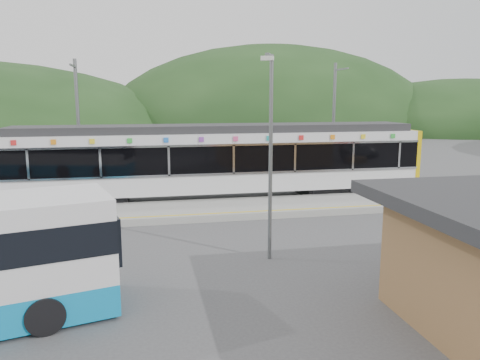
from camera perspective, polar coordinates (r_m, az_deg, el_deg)
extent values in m
plane|color=#4C4C4F|center=(17.91, 0.85, -6.40)|extent=(120.00, 120.00, 0.00)
ellipsoid|color=#1E3D19|center=(73.65, 3.93, 6.03)|extent=(52.00, 39.00, 26.00)
ellipsoid|color=#1E3D19|center=(81.22, 25.36, 5.46)|extent=(44.00, 33.00, 16.00)
cube|color=#9E9E99|center=(21.00, -1.10, -3.52)|extent=(26.00, 3.20, 0.30)
cube|color=yellow|center=(19.72, -0.41, -3.95)|extent=(26.00, 0.10, 0.01)
cube|color=black|center=(23.39, -17.34, -2.20)|extent=(3.20, 2.20, 0.56)
cube|color=black|center=(25.17, 10.97, -1.09)|extent=(3.20, 2.20, 0.56)
cube|color=silver|center=(23.40, -2.67, 0.10)|extent=(20.00, 2.90, 0.92)
cube|color=black|center=(23.23, -2.69, 2.98)|extent=(20.00, 2.96, 1.45)
cube|color=silver|center=(21.86, -2.06, 0.75)|extent=(20.00, 0.05, 0.10)
cube|color=silver|center=(21.68, -2.08, 4.28)|extent=(20.00, 0.05, 0.10)
cube|color=silver|center=(23.13, -2.71, 5.31)|extent=(20.00, 2.90, 0.45)
cube|color=#2D2D30|center=(23.10, -2.72, 6.32)|extent=(19.40, 2.50, 0.36)
cube|color=#DAB60B|center=(26.77, 19.26, 2.66)|extent=(0.24, 2.92, 3.00)
cube|color=silver|center=(22.02, -24.45, 1.70)|extent=(0.10, 0.05, 1.35)
cube|color=silver|center=(21.55, -16.66, 2.02)|extent=(0.10, 0.05, 1.35)
cube|color=silver|center=(21.49, -8.66, 2.31)|extent=(0.10, 0.05, 1.35)
cube|color=silver|center=(21.85, -0.78, 2.54)|extent=(0.10, 0.05, 1.35)
cube|color=silver|center=(22.60, 6.72, 2.73)|extent=(0.10, 0.05, 1.35)
cube|color=silver|center=(23.72, 13.62, 2.85)|extent=(0.10, 0.05, 1.35)
cube|color=silver|center=(24.88, 18.85, 2.92)|extent=(0.10, 0.05, 1.35)
cube|color=red|center=(22.04, -25.90, 4.11)|extent=(0.22, 0.04, 0.22)
cube|color=orange|center=(21.71, -21.79, 4.32)|extent=(0.22, 0.04, 0.22)
cube|color=yellow|center=(21.48, -17.58, 4.51)|extent=(0.22, 0.04, 0.22)
cube|color=green|center=(21.38, -13.30, 4.69)|extent=(0.22, 0.04, 0.22)
cube|color=blue|center=(21.39, -9.00, 4.84)|extent=(0.22, 0.04, 0.22)
cube|color=purple|center=(21.52, -4.73, 4.96)|extent=(0.22, 0.04, 0.22)
cube|color=#E54C8C|center=(21.78, -0.53, 5.05)|extent=(0.22, 0.04, 0.22)
cube|color=#19A5A5|center=(22.14, 3.55, 5.11)|extent=(0.22, 0.04, 0.22)
cube|color=red|center=(22.61, 7.48, 5.15)|extent=(0.22, 0.04, 0.22)
cube|color=orange|center=(23.18, 11.24, 5.16)|extent=(0.22, 0.04, 0.22)
cube|color=yellow|center=(23.85, 14.80, 5.15)|extent=(0.22, 0.04, 0.22)
cube|color=green|center=(24.60, 18.15, 5.12)|extent=(0.22, 0.04, 0.22)
cylinder|color=slate|center=(25.63, -19.07, 5.97)|extent=(0.18, 0.18, 7.00)
cube|color=slate|center=(24.84, -19.72, 12.98)|extent=(0.08, 1.80, 0.08)
cylinder|color=slate|center=(27.60, 11.32, 6.56)|extent=(0.18, 0.18, 7.00)
cube|color=slate|center=(26.86, 12.23, 13.06)|extent=(0.08, 1.80, 0.08)
cylinder|color=black|center=(12.32, -23.06, -12.93)|extent=(1.46, 2.62, 0.85)
cylinder|color=slate|center=(14.42, 3.74, 2.42)|extent=(0.12, 0.12, 6.33)
cube|color=slate|center=(13.88, 4.43, 14.77)|extent=(0.52, 1.02, 0.12)
cube|color=silver|center=(13.42, 5.00, 14.57)|extent=(0.39, 0.30, 0.12)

